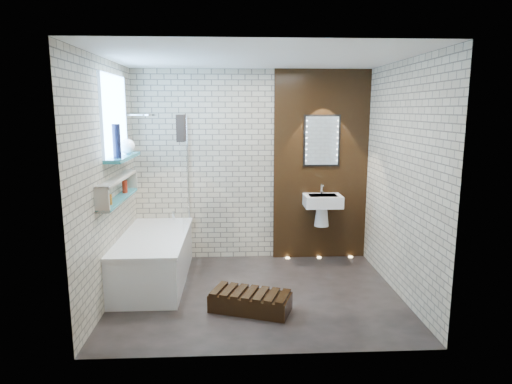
{
  "coord_description": "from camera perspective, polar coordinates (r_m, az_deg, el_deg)",
  "views": [
    {
      "loc": [
        -0.25,
        -4.8,
        2.07
      ],
      "look_at": [
        0.0,
        0.15,
        1.15
      ],
      "focal_mm": 31.36,
      "sensor_mm": 36.0,
      "label": 1
    }
  ],
  "objects": [
    {
      "name": "ground",
      "position": [
        5.23,
        0.08,
        -12.79
      ],
      "size": [
        3.2,
        3.2,
        0.0
      ],
      "primitive_type": "plane",
      "color": "black",
      "rests_on": "ground"
    },
    {
      "name": "room_shell",
      "position": [
        4.87,
        0.09,
        1.42
      ],
      "size": [
        3.24,
        3.2,
        2.6
      ],
      "color": "tan",
      "rests_on": "ground"
    },
    {
      "name": "walnut_panel",
      "position": [
        6.24,
        8.25,
        3.3
      ],
      "size": [
        1.3,
        0.06,
        2.6
      ],
      "primitive_type": "cube",
      "color": "black",
      "rests_on": "ground"
    },
    {
      "name": "clerestory_window",
      "position": [
        5.32,
        -17.43,
        8.22
      ],
      "size": [
        0.18,
        1.0,
        0.94
      ],
      "color": "#7FADE0",
      "rests_on": "room_shell"
    },
    {
      "name": "display_niche",
      "position": [
        5.19,
        -17.13,
        0.39
      ],
      "size": [
        0.14,
        1.3,
        0.26
      ],
      "color": "teal",
      "rests_on": "room_shell"
    },
    {
      "name": "bathtub",
      "position": [
        5.63,
        -12.84,
        -8.18
      ],
      "size": [
        0.79,
        1.74,
        0.7
      ],
      "color": "white",
      "rests_on": "ground"
    },
    {
      "name": "bath_screen",
      "position": [
        5.78,
        -9.03,
        2.52
      ],
      "size": [
        0.01,
        0.78,
        1.4
      ],
      "primitive_type": "cube",
      "color": "white",
      "rests_on": "bathtub"
    },
    {
      "name": "towel",
      "position": [
        5.44,
        -9.52,
        8.05
      ],
      "size": [
        0.09,
        0.24,
        0.32
      ],
      "primitive_type": "cube",
      "color": "black",
      "rests_on": "bath_screen"
    },
    {
      "name": "shower_head",
      "position": [
        5.85,
        -13.42,
        9.54
      ],
      "size": [
        0.18,
        0.18,
        0.02
      ],
      "primitive_type": "cylinder",
      "color": "silver",
      "rests_on": "room_shell"
    },
    {
      "name": "washbasin",
      "position": [
        6.13,
        8.47,
        -1.67
      ],
      "size": [
        0.5,
        0.36,
        0.58
      ],
      "color": "white",
      "rests_on": "walnut_panel"
    },
    {
      "name": "led_mirror",
      "position": [
        6.17,
        8.4,
        6.49
      ],
      "size": [
        0.5,
        0.02,
        0.7
      ],
      "color": "black",
      "rests_on": "walnut_panel"
    },
    {
      "name": "walnut_step",
      "position": [
        4.79,
        -0.73,
        -13.89
      ],
      "size": [
        0.89,
        0.62,
        0.18
      ],
      "primitive_type": "cube",
      "rotation": [
        0.0,
        0.0,
        -0.34
      ],
      "color": "black",
      "rests_on": "ground"
    },
    {
      "name": "niche_bottles",
      "position": [
        5.03,
        -17.57,
        -0.3
      ],
      "size": [
        0.06,
        0.85,
        0.15
      ],
      "color": "maroon",
      "rests_on": "display_niche"
    },
    {
      "name": "sill_vases",
      "position": [
        5.35,
        -16.49,
        5.79
      ],
      "size": [
        0.18,
        0.6,
        0.37
      ],
      "color": "#121834",
      "rests_on": "clerestory_window"
    },
    {
      "name": "floor_uplights",
      "position": [
        6.46,
        8.06,
        -8.25
      ],
      "size": [
        0.96,
        0.06,
        0.01
      ],
      "color": "#FFD899",
      "rests_on": "ground"
    }
  ]
}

